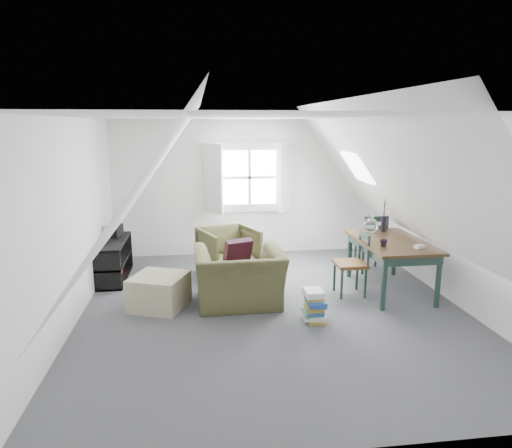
{
  "coord_description": "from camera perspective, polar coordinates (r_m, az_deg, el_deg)",
  "views": [
    {
      "loc": [
        -0.97,
        -5.64,
        2.42
      ],
      "look_at": [
        -0.15,
        0.6,
        1.03
      ],
      "focal_mm": 32.0,
      "sensor_mm": 36.0,
      "label": 1
    }
  ],
  "objects": [
    {
      "name": "floor",
      "position": [
        6.21,
        2.16,
        -10.51
      ],
      "size": [
        5.5,
        5.5,
        0.0
      ],
      "primitive_type": "plane",
      "color": "#49494E",
      "rests_on": "ground"
    },
    {
      "name": "ceiling",
      "position": [
        5.72,
        2.36,
        13.22
      ],
      "size": [
        5.5,
        5.5,
        0.0
      ],
      "primitive_type": "plane",
      "rotation": [
        3.14,
        0.0,
        0.0
      ],
      "color": "white",
      "rests_on": "wall_back"
    },
    {
      "name": "wall_back",
      "position": [
        8.52,
        -0.85,
        4.53
      ],
      "size": [
        5.0,
        0.0,
        5.0
      ],
      "primitive_type": "plane",
      "rotation": [
        1.57,
        0.0,
        0.0
      ],
      "color": "white",
      "rests_on": "ground"
    },
    {
      "name": "wall_front",
      "position": [
        3.26,
        10.47,
        -8.78
      ],
      "size": [
        5.0,
        0.0,
        5.0
      ],
      "primitive_type": "plane",
      "rotation": [
        -1.57,
        0.0,
        0.0
      ],
      "color": "white",
      "rests_on": "ground"
    },
    {
      "name": "wall_left",
      "position": [
        5.96,
        -22.18,
        0.18
      ],
      "size": [
        0.0,
        5.5,
        5.5
      ],
      "primitive_type": "plane",
      "rotation": [
        1.57,
        0.0,
        1.57
      ],
      "color": "white",
      "rests_on": "ground"
    },
    {
      "name": "wall_right",
      "position": [
        6.72,
        23.77,
        1.34
      ],
      "size": [
        0.0,
        5.5,
        5.5
      ],
      "primitive_type": "plane",
      "rotation": [
        1.57,
        0.0,
        -1.57
      ],
      "color": "white",
      "rests_on": "ground"
    },
    {
      "name": "slope_left",
      "position": [
        5.7,
        -13.32,
        5.61
      ],
      "size": [
        3.19,
        5.5,
        4.48
      ],
      "primitive_type": "plane",
      "rotation": [
        0.0,
        2.19,
        0.0
      ],
      "color": "white",
      "rests_on": "wall_left"
    },
    {
      "name": "slope_right",
      "position": [
        6.21,
        16.63,
        5.95
      ],
      "size": [
        3.19,
        5.5,
        4.48
      ],
      "primitive_type": "plane",
      "rotation": [
        0.0,
        -2.19,
        0.0
      ],
      "color": "white",
      "rests_on": "wall_right"
    },
    {
      "name": "dormer_window",
      "position": [
        8.42,
        -0.8,
        5.81
      ],
      "size": [
        1.71,
        0.35,
        1.3
      ],
      "color": "white",
      "rests_on": "wall_back"
    },
    {
      "name": "skylight",
      "position": [
        7.41,
        12.55,
        6.91
      ],
      "size": [
        0.35,
        0.75,
        0.47
      ],
      "primitive_type": "cube",
      "rotation": [
        0.0,
        0.95,
        0.0
      ],
      "color": "white",
      "rests_on": "slope_right"
    },
    {
      "name": "armchair_near",
      "position": [
        6.36,
        -2.12,
        -9.94
      ],
      "size": [
        1.2,
        1.05,
        0.76
      ],
      "primitive_type": "imported",
      "rotation": [
        0.0,
        0.0,
        3.16
      ],
      "color": "#454526",
      "rests_on": "floor"
    },
    {
      "name": "armchair_far",
      "position": [
        7.59,
        -3.41,
        -6.19
      ],
      "size": [
        1.09,
        1.1,
        0.78
      ],
      "primitive_type": "imported",
      "rotation": [
        0.0,
        0.0,
        0.38
      ],
      "color": "#454526",
      "rests_on": "floor"
    },
    {
      "name": "throw_pillow",
      "position": [
        6.28,
        -2.3,
        -3.56
      ],
      "size": [
        0.43,
        0.33,
        0.39
      ],
      "primitive_type": "cube",
      "rotation": [
        0.31,
        0.0,
        0.35
      ],
      "color": "#380F1E",
      "rests_on": "armchair_near"
    },
    {
      "name": "ottoman",
      "position": [
        6.31,
        -12.0,
        -8.24
      ],
      "size": [
        0.86,
        0.86,
        0.44
      ],
      "primitive_type": "cube",
      "rotation": [
        0.0,
        0.0,
        -0.37
      ],
      "color": "tan",
      "rests_on": "floor"
    },
    {
      "name": "dining_table",
      "position": [
        6.92,
        16.53,
        -2.79
      ],
      "size": [
        0.92,
        1.53,
        0.77
      ],
      "rotation": [
        0.0,
        0.0,
        0.04
      ],
      "color": "#332312",
      "rests_on": "floor"
    },
    {
      "name": "demijohn",
      "position": [
        7.21,
        14.12,
        -0.13
      ],
      "size": [
        0.23,
        0.23,
        0.32
      ],
      "rotation": [
        0.0,
        0.0,
        -0.33
      ],
      "color": "silver",
      "rests_on": "dining_table"
    },
    {
      "name": "vase_twigs",
      "position": [
        7.39,
        15.65,
        0.12
      ],
      "size": [
        0.08,
        0.09,
        0.61
      ],
      "rotation": [
        0.0,
        0.0,
        0.08
      ],
      "color": "black",
      "rests_on": "dining_table"
    },
    {
      "name": "cup",
      "position": [
        6.53,
        15.63,
        -2.71
      ],
      "size": [
        0.13,
        0.13,
        0.09
      ],
      "primitive_type": "imported",
      "rotation": [
        0.0,
        0.0,
        -0.33
      ],
      "color": "black",
      "rests_on": "dining_table"
    },
    {
      "name": "paper_box",
      "position": [
        6.58,
        19.76,
        -2.68
      ],
      "size": [
        0.15,
        0.12,
        0.04
      ],
      "primitive_type": "cube",
      "rotation": [
        0.0,
        0.0,
        0.27
      ],
      "color": "white",
      "rests_on": "dining_table"
    },
    {
      "name": "dining_chair_far",
      "position": [
        7.8,
        14.21,
        -2.15
      ],
      "size": [
        0.46,
        0.46,
        0.97
      ],
      "rotation": [
        0.0,
        0.0,
        3.41
      ],
      "color": "brown",
      "rests_on": "floor"
    },
    {
      "name": "dining_chair_near",
      "position": [
        6.69,
        12.01,
        -4.75
      ],
      "size": [
        0.43,
        0.43,
        0.91
      ],
      "rotation": [
        0.0,
        0.0,
        -1.31
      ],
      "color": "brown",
      "rests_on": "floor"
    },
    {
      "name": "media_shelf",
      "position": [
        7.58,
        -17.4,
        -4.55
      ],
      "size": [
        0.41,
        1.22,
        0.62
      ],
      "rotation": [
        0.0,
        0.0,
        0.01
      ],
      "color": "black",
      "rests_on": "floor"
    },
    {
      "name": "electronics_box",
      "position": [
        7.74,
        -17.24,
        -0.86
      ],
      "size": [
        0.25,
        0.3,
        0.21
      ],
      "primitive_type": "cube",
      "rotation": [
        0.0,
        0.0,
        -0.24
      ],
      "color": "black",
      "rests_on": "media_shelf"
    },
    {
      "name": "magazine_stack",
      "position": [
        5.82,
        7.32,
        -10.08
      ],
      "size": [
        0.3,
        0.36,
        0.4
      ],
      "rotation": [
        0.0,
        0.0,
        -0.04
      ],
      "color": "#B29933",
      "rests_on": "floor"
    }
  ]
}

